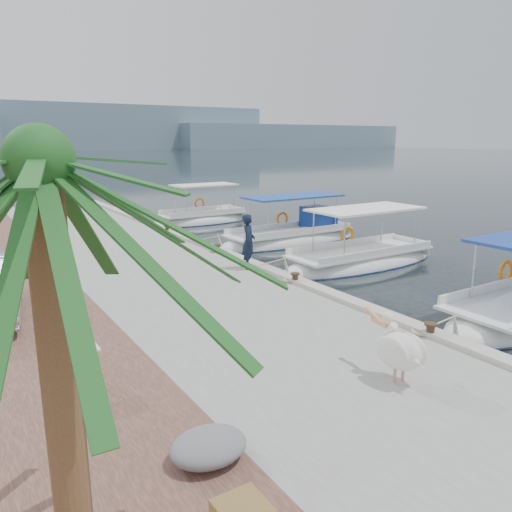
% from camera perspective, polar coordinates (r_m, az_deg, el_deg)
% --- Properties ---
extents(ground, '(400.00, 400.00, 0.00)m').
position_cam_1_polar(ground, '(14.54, 9.12, -6.19)').
color(ground, black).
rests_on(ground, ground).
extents(concrete_quay, '(6.00, 40.00, 0.50)m').
position_cam_1_polar(concrete_quay, '(17.02, -9.90, -2.44)').
color(concrete_quay, gray).
rests_on(concrete_quay, ground).
extents(quay_curb, '(0.44, 40.00, 0.12)m').
position_cam_1_polar(quay_curb, '(18.14, -1.82, -0.25)').
color(quay_curb, '#ABA697').
rests_on(quay_curb, concrete_quay).
extents(cobblestone_strip, '(4.00, 40.00, 0.50)m').
position_cam_1_polar(cobblestone_strip, '(15.90, -26.80, -4.84)').
color(cobblestone_strip, brown).
rests_on(cobblestone_strip, ground).
extents(distant_hills, '(330.00, 60.00, 18.00)m').
position_cam_1_polar(distant_hills, '(215.22, -22.68, 13.06)').
color(distant_hills, slate).
rests_on(distant_hills, ground).
extents(fishing_caique_c, '(7.39, 2.36, 2.83)m').
position_cam_1_polar(fishing_caique_c, '(19.75, 11.81, -0.71)').
color(fishing_caique_c, white).
rests_on(fishing_caique_c, ground).
extents(fishing_caique_d, '(7.71, 2.18, 2.83)m').
position_cam_1_polar(fishing_caique_d, '(23.53, 4.03, 1.94)').
color(fishing_caique_d, white).
rests_on(fishing_caique_d, ground).
extents(fishing_caique_e, '(6.06, 2.08, 2.83)m').
position_cam_1_polar(fishing_caique_e, '(29.34, -6.13, 4.04)').
color(fishing_caique_e, white).
rests_on(fishing_caique_e, ground).
extents(mooring_bollards, '(0.28, 20.28, 0.33)m').
position_cam_1_polar(mooring_bollards, '(15.22, 4.49, -2.43)').
color(mooring_bollards, black).
rests_on(mooring_bollards, concrete_quay).
extents(pelican, '(0.66, 1.55, 1.20)m').
position_cam_1_polar(pelican, '(9.47, 16.05, -10.20)').
color(pelican, tan).
rests_on(pelican, concrete_quay).
extents(fisherman, '(0.74, 0.81, 1.86)m').
position_cam_1_polar(fisherman, '(16.75, -0.86, 1.66)').
color(fisherman, black).
rests_on(fisherman, concrete_quay).
extents(date_palm, '(4.60, 4.60, 5.05)m').
position_cam_1_polar(date_palm, '(4.33, -23.50, 9.55)').
color(date_palm, brown).
rests_on(date_palm, cobblestone_strip).
extents(tarp_bundle, '(1.10, 0.90, 0.40)m').
position_cam_1_polar(tarp_bundle, '(7.33, -5.45, -20.85)').
color(tarp_bundle, slate).
rests_on(tarp_bundle, cobblestone_strip).
extents(folding_table, '(0.55, 0.55, 0.73)m').
position_cam_1_polar(folding_table, '(9.51, -19.26, -10.96)').
color(folding_table, silver).
rests_on(folding_table, cobblestone_strip).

